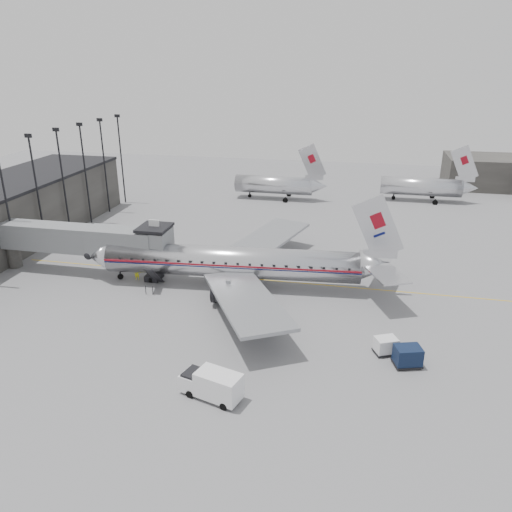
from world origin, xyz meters
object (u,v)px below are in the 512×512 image
at_px(baggage_cart_navy, 408,356).
at_px(ramp_worker, 137,273).
at_px(service_van, 212,384).
at_px(airliner, 238,262).
at_px(baggage_cart_white, 386,345).

xyz_separation_m(baggage_cart_navy, ramp_worker, (-29.38, 11.60, -0.14)).
bearing_deg(service_van, baggage_cart_navy, 43.08).
distance_m(baggage_cart_navy, ramp_worker, 31.58).
relative_size(airliner, baggage_cart_white, 15.16).
xyz_separation_m(baggage_cart_white, ramp_worker, (-27.67, 10.05, -0.00)).
relative_size(airliner, ramp_worker, 22.30).
height_order(baggage_cart_navy, baggage_cart_white, baggage_cart_navy).
bearing_deg(service_van, baggage_cart_white, 50.91).
bearing_deg(airliner, ramp_worker, 179.57).
xyz_separation_m(airliner, baggage_cart_white, (15.82, -10.95, -2.02)).
xyz_separation_m(airliner, ramp_worker, (-11.85, -0.89, -2.02)).
height_order(airliner, baggage_cart_navy, airliner).
relative_size(airliner, service_van, 6.92).
relative_size(baggage_cart_white, ramp_worker, 1.47).
distance_m(baggage_cart_navy, baggage_cart_white, 2.31).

